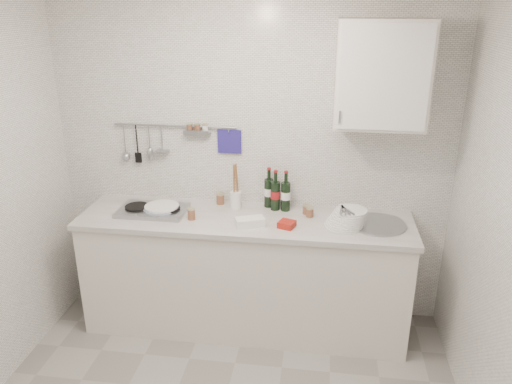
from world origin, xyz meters
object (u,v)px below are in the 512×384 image
plate_stack_hob (160,209)px  utensil_crock (236,198)px  wine_bottles (277,190)px  wall_cabinet (382,74)px  plate_stack_sink (347,218)px

plate_stack_hob → utensil_crock: utensil_crock is taller
utensil_crock → wine_bottles: bearing=6.4°
wall_cabinet → plate_stack_hob: 1.84m
wall_cabinet → utensil_crock: wall_cabinet is taller
plate_stack_sink → utensil_crock: utensil_crock is taller
plate_stack_sink → utensil_crock: bearing=165.9°
plate_stack_sink → wine_bottles: 0.58m
wall_cabinet → wine_bottles: 1.12m
wall_cabinet → wine_bottles: bearing=173.5°
plate_stack_hob → utensil_crock: bearing=16.7°
wall_cabinet → plate_stack_sink: 1.00m
plate_stack_sink → wine_bottles: (-0.52, 0.24, 0.10)m
plate_stack_sink → wall_cabinet: bearing=44.8°
wall_cabinet → plate_stack_hob: wall_cabinet is taller
wine_bottles → utensil_crock: utensil_crock is taller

